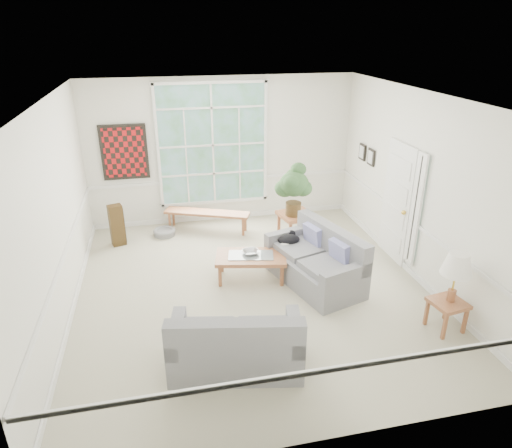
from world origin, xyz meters
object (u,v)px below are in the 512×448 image
(side_table, at_px, (446,315))
(end_table, at_px, (296,228))
(loveseat_front, at_px, (236,336))
(loveseat_right, at_px, (314,257))
(coffee_table, at_px, (251,267))

(side_table, bearing_deg, end_table, 111.65)
(end_table, bearing_deg, loveseat_front, -118.37)
(loveseat_front, distance_m, side_table, 2.97)
(loveseat_right, height_order, coffee_table, loveseat_right)
(end_table, distance_m, side_table, 3.34)
(loveseat_right, xyz_separation_m, side_table, (1.38, -1.58, -0.24))
(loveseat_front, relative_size, end_table, 2.65)
(loveseat_front, bearing_deg, loveseat_right, 57.67)
(loveseat_right, distance_m, coffee_table, 1.07)
(loveseat_right, height_order, end_table, loveseat_right)
(coffee_table, bearing_deg, loveseat_front, -94.73)
(loveseat_front, distance_m, coffee_table, 2.14)
(loveseat_right, distance_m, end_table, 1.54)
(loveseat_right, distance_m, side_table, 2.11)
(loveseat_front, distance_m, end_table, 3.65)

